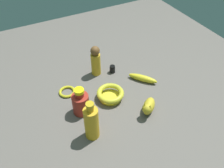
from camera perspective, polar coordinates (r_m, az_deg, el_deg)
ground at (r=1.29m, az=-0.00°, el=-2.61°), size 2.00×2.00×0.00m
bowl at (r=1.25m, az=-0.41°, el=-2.49°), size 0.15×0.15×0.05m
nail_polish_jar at (r=1.42m, az=0.09°, el=3.69°), size 0.03×0.03×0.05m
bottle_short at (r=1.17m, az=-7.68°, el=-4.60°), size 0.08×0.08×0.16m
bangle at (r=1.32m, az=-10.92°, el=-1.86°), size 0.09×0.09×0.02m
cat_figurine at (r=1.19m, az=8.94°, el=-5.42°), size 0.11×0.12×0.09m
banana at (r=1.37m, az=7.52°, el=1.40°), size 0.16×0.14×0.04m
bottle_tall at (r=1.05m, az=-5.04°, el=-9.36°), size 0.07×0.07×0.22m
person_figure_adult at (r=1.37m, az=-4.01°, el=5.67°), size 0.07×0.07×0.19m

